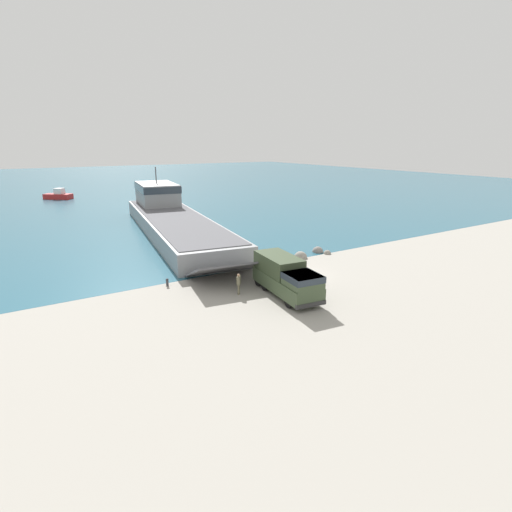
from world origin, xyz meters
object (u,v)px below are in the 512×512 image
at_px(landing_craft, 170,215).
at_px(mooring_bollard, 167,282).
at_px(military_truck, 286,277).
at_px(moored_boat_a, 58,195).
at_px(soldier_on_ramp, 239,283).

xyz_separation_m(landing_craft, mooring_bollard, (-8.17, -21.41, -1.50)).
relative_size(landing_craft, mooring_bollard, 63.38).
bearing_deg(military_truck, moored_boat_a, -166.91).
height_order(landing_craft, soldier_on_ramp, landing_craft).
distance_m(military_truck, moored_boat_a, 68.65).
xyz_separation_m(military_truck, moored_boat_a, (-7.97, 68.18, -0.73)).
bearing_deg(moored_boat_a, military_truck, -132.87).
height_order(military_truck, mooring_bollard, military_truck).
height_order(military_truck, soldier_on_ramp, military_truck).
bearing_deg(moored_boat_a, mooring_bollard, -138.59).
relative_size(military_truck, mooring_bollard, 11.34).
bearing_deg(soldier_on_ramp, military_truck, 5.62).
bearing_deg(military_truck, landing_craft, -176.07).
bearing_deg(soldier_on_ramp, moored_boat_a, 133.50).
distance_m(landing_craft, military_truck, 28.05).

